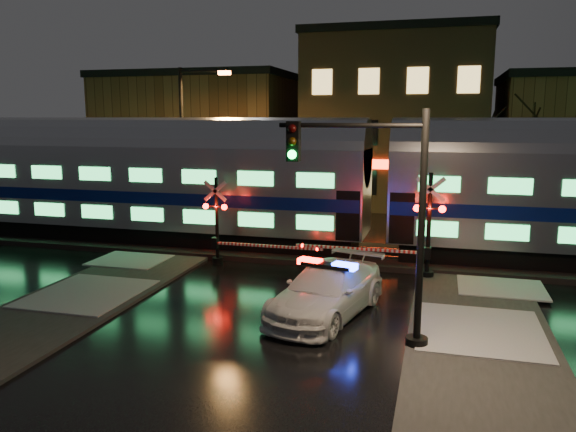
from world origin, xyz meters
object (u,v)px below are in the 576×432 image
object	(u,v)px
crossing_signal_left	(224,230)
traffic_light	(383,224)
police_car	(327,291)
crossing_signal_right	(419,236)
streetlight	(187,138)

from	to	relation	value
crossing_signal_left	traffic_light	distance (m)	10.14
crossing_signal_left	police_car	bearing A→B (deg)	-42.26
crossing_signal_right	crossing_signal_left	world-z (taller)	crossing_signal_right
police_car	crossing_signal_right	xyz separation A→B (m)	(2.60, 4.89, 0.90)
crossing_signal_left	traffic_light	size ratio (longest dim) A/B	0.82
crossing_signal_right	traffic_light	distance (m)	7.10
crossing_signal_right	police_car	bearing A→B (deg)	-117.97
crossing_signal_left	traffic_light	world-z (taller)	traffic_light
traffic_light	streetlight	world-z (taller)	streetlight
crossing_signal_right	traffic_light	size ratio (longest dim) A/B	0.91
police_car	streetlight	size ratio (longest dim) A/B	0.67
crossing_signal_right	crossing_signal_left	xyz separation A→B (m)	(-7.97, -0.01, -0.19)
traffic_light	streetlight	xyz separation A→B (m)	(-11.96, 13.55, 1.67)
traffic_light	streetlight	distance (m)	18.15
crossing_signal_right	crossing_signal_left	size ratio (longest dim) A/B	1.12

